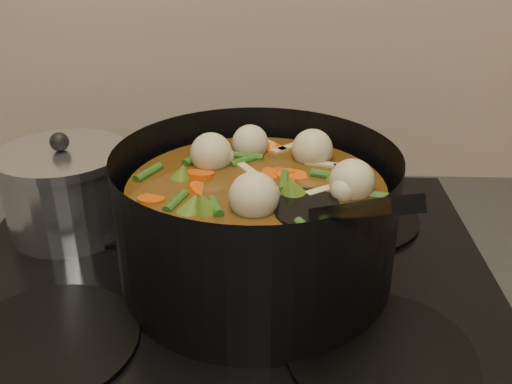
{
  "coord_description": "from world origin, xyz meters",
  "views": [
    {
      "loc": [
        0.06,
        1.38,
        1.31
      ],
      "look_at": [
        0.04,
        1.93,
        1.04
      ],
      "focal_mm": 40.0,
      "sensor_mm": 36.0,
      "label": 1
    }
  ],
  "objects": [
    {
      "name": "stovetop",
      "position": [
        0.0,
        1.93,
        0.92
      ],
      "size": [
        0.62,
        0.54,
        0.03
      ],
      "color": "black",
      "rests_on": "counter"
    },
    {
      "name": "stockpot",
      "position": [
        0.04,
        1.93,
        1.0
      ],
      "size": [
        0.31,
        0.4,
        0.22
      ],
      "rotation": [
        0.0,
        0.0,
        0.03
      ],
      "color": "black",
      "rests_on": "stovetop"
    },
    {
      "name": "saucepan",
      "position": [
        -0.21,
        2.02,
        0.99
      ],
      "size": [
        0.16,
        0.16,
        0.13
      ],
      "rotation": [
        0.0,
        0.0,
        -0.29
      ],
      "color": "silver",
      "rests_on": "stovetop"
    }
  ]
}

